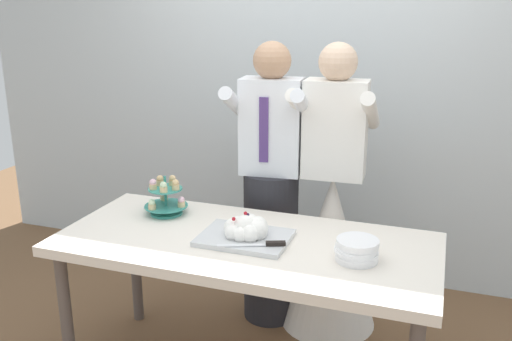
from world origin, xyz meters
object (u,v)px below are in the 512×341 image
cupcake_stand (166,198)px  plate_stack (357,250)px  dessert_table (245,254)px  person_bride (331,232)px  person_groom (271,201)px  main_cake_tray (246,231)px

cupcake_stand → plate_stack: size_ratio=1.20×
dessert_table → person_bride: 0.74m
cupcake_stand → person_bride: 0.98m
person_groom → main_cake_tray: bearing=-82.6°
dessert_table → main_cake_tray: size_ratio=4.22×
main_cake_tray → dessert_table: bearing=170.6°
main_cake_tray → plate_stack: main_cake_tray is taller
dessert_table → person_groom: 0.64m
dessert_table → cupcake_stand: (-0.52, 0.18, 0.16)m
dessert_table → person_groom: (-0.08, 0.63, 0.05)m
person_bride → main_cake_tray: bearing=-112.0°
plate_stack → person_groom: (-0.61, 0.68, -0.08)m
plate_stack → main_cake_tray: bearing=174.9°
plate_stack → person_bride: person_bride is taller
dessert_table → main_cake_tray: (0.01, -0.00, 0.12)m
cupcake_stand → main_cake_tray: cupcake_stand is taller
dessert_table → person_groom: person_groom is taller
cupcake_stand → plate_stack: cupcake_stand is taller
plate_stack → person_groom: size_ratio=0.12×
person_bride → person_groom: bearing=-173.2°
main_cake_tray → plate_stack: (0.53, -0.05, 0.01)m
main_cake_tray → cupcake_stand: bearing=160.9°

